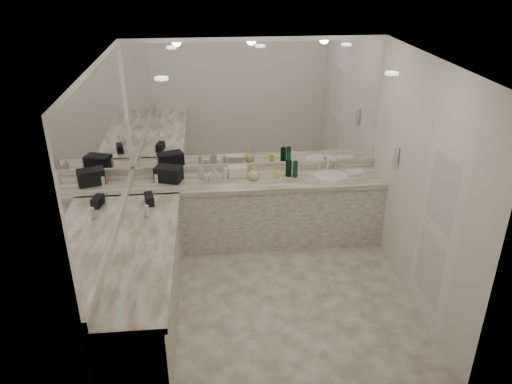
{
  "coord_description": "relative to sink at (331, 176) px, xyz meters",
  "views": [
    {
      "loc": [
        -0.59,
        -4.54,
        3.49
      ],
      "look_at": [
        -0.1,
        0.4,
        1.1
      ],
      "focal_mm": 35.0,
      "sensor_mm": 36.0,
      "label": 1
    }
  ],
  "objects": [
    {
      "name": "door",
      "position": [
        0.64,
        -1.7,
        0.16
      ],
      "size": [
        0.02,
        0.82,
        2.1
      ],
      "primitive_type": "cube",
      "color": "white",
      "rests_on": "wall_right"
    },
    {
      "name": "sink",
      "position": [
        0.0,
        0.0,
        0.0
      ],
      "size": [
        0.44,
        0.44,
        0.03
      ],
      "primitive_type": "cylinder",
      "color": "white",
      "rests_on": "vanity_back_top"
    },
    {
      "name": "ceiling",
      "position": [
        -0.95,
        -1.2,
        1.71
      ],
      "size": [
        3.2,
        3.2,
        0.0
      ],
      "primitive_type": "plane",
      "color": "white",
      "rests_on": "floor"
    },
    {
      "name": "green_bottle_2",
      "position": [
        -0.54,
        0.05,
        0.11
      ],
      "size": [
        0.06,
        0.06,
        0.22
      ],
      "primitive_type": "cylinder",
      "color": "#0D512C",
      "rests_on": "vanity_back_top"
    },
    {
      "name": "hand_towel",
      "position": [
        0.32,
        0.03,
        0.02
      ],
      "size": [
        0.24,
        0.18,
        0.04
      ],
      "primitive_type": "cube",
      "rotation": [
        0.0,
        0.0,
        0.13
      ],
      "color": "white",
      "rests_on": "vanity_back_top"
    },
    {
      "name": "green_bottle_1",
      "position": [
        -0.55,
        0.06,
        0.11
      ],
      "size": [
        0.07,
        0.07,
        0.21
      ],
      "primitive_type": "cylinder",
      "color": "#0D512C",
      "rests_on": "vanity_back_top"
    },
    {
      "name": "backsplash_left",
      "position": [
        -2.53,
        -1.2,
        0.05
      ],
      "size": [
        0.04,
        3.0,
        0.1
      ],
      "primitive_type": "cube",
      "color": "beige",
      "rests_on": "vanity_left_top"
    },
    {
      "name": "wall_phone",
      "position": [
        0.61,
        -0.5,
        0.46
      ],
      "size": [
        0.06,
        0.1,
        0.24
      ],
      "primitive_type": "cube",
      "color": "white",
      "rests_on": "wall_right"
    },
    {
      "name": "floor",
      "position": [
        -0.95,
        -1.2,
        -0.9
      ],
      "size": [
        3.2,
        3.2,
        0.0
      ],
      "primitive_type": "plane",
      "color": "beige",
      "rests_on": "ground"
    },
    {
      "name": "vanity_left_base",
      "position": [
        -2.25,
        -1.5,
        -0.48
      ],
      "size": [
        0.6,
        2.4,
        0.84
      ],
      "primitive_type": "cube",
      "color": "silver",
      "rests_on": "floor"
    },
    {
      "name": "mirror_left",
      "position": [
        -2.54,
        -1.2,
        0.88
      ],
      "size": [
        0.01,
        2.92,
        1.55
      ],
      "primitive_type": "cube",
      "color": "white",
      "rests_on": "wall_left"
    },
    {
      "name": "black_toiletry_bag",
      "position": [
        -2.06,
        0.05,
        0.1
      ],
      "size": [
        0.37,
        0.3,
        0.19
      ],
      "primitive_type": "cube",
      "rotation": [
        0.0,
        0.0,
        -0.32
      ],
      "color": "black",
      "rests_on": "vanity_back_top"
    },
    {
      "name": "amenity_bottle_3",
      "position": [
        -1.35,
        0.07,
        0.07
      ],
      "size": [
        0.06,
        0.06,
        0.14
      ],
      "primitive_type": "cylinder",
      "color": "white",
      "rests_on": "vanity_back_top"
    },
    {
      "name": "wall_left",
      "position": [
        -2.55,
        -1.2,
        0.41
      ],
      "size": [
        0.02,
        3.0,
        2.6
      ],
      "primitive_type": "cube",
      "color": "silver",
      "rests_on": "floor"
    },
    {
      "name": "amenity_bottle_0",
      "position": [
        -0.7,
        -0.0,
        0.06
      ],
      "size": [
        0.07,
        0.07,
        0.11
      ],
      "primitive_type": "cylinder",
      "color": "#F2D84C",
      "rests_on": "vanity_back_top"
    },
    {
      "name": "mirror_back",
      "position": [
        -0.95,
        0.29,
        0.88
      ],
      "size": [
        3.12,
        0.01,
        1.55
      ],
      "primitive_type": "cube",
      "color": "white",
      "rests_on": "wall_back"
    },
    {
      "name": "cream_cosmetic_case",
      "position": [
        -1.2,
        0.09,
        0.07
      ],
      "size": [
        0.25,
        0.16,
        0.14
      ],
      "primitive_type": "cube",
      "rotation": [
        0.0,
        0.0,
        0.06
      ],
      "color": "beige",
      "rests_on": "vanity_back_top"
    },
    {
      "name": "soap_bottle_b",
      "position": [
        -1.5,
        -0.02,
        0.1
      ],
      "size": [
        0.09,
        0.1,
        0.19
      ],
      "primitive_type": "imported",
      "rotation": [
        0.0,
        0.0,
        -0.15
      ],
      "color": "silver",
      "rests_on": "vanity_back_top"
    },
    {
      "name": "amenity_bottle_2",
      "position": [
        -1.59,
        0.02,
        0.04
      ],
      "size": [
        0.07,
        0.07,
        0.07
      ],
      "primitive_type": "cylinder",
      "color": "silver",
      "rests_on": "vanity_back_top"
    },
    {
      "name": "wall_back",
      "position": [
        -0.95,
        0.3,
        0.41
      ],
      "size": [
        3.2,
        0.02,
        2.6
      ],
      "primitive_type": "cube",
      "color": "silver",
      "rests_on": "floor"
    },
    {
      "name": "soap_bottle_c",
      "position": [
        -1.0,
        -0.01,
        0.1
      ],
      "size": [
        0.17,
        0.17,
        0.19
      ],
      "primitive_type": "imported",
      "rotation": [
        0.0,
        0.0,
        -0.2
      ],
      "color": "#DCC582",
      "rests_on": "vanity_back_top"
    },
    {
      "name": "lotion_left",
      "position": [
        -2.25,
        -0.87,
        0.07
      ],
      "size": [
        0.05,
        0.05,
        0.12
      ],
      "primitive_type": "cylinder",
      "color": "white",
      "rests_on": "vanity_left_top"
    },
    {
      "name": "amenity_bottle_1",
      "position": [
        -2.22,
        0.03,
        0.08
      ],
      "size": [
        0.06,
        0.06,
        0.14
      ],
      "primitive_type": "cylinder",
      "color": "#E0B28C",
      "rests_on": "vanity_back_top"
    },
    {
      "name": "vanity_back_base",
      "position": [
        -0.95,
        0.0,
        -0.48
      ],
      "size": [
        3.2,
        0.6,
        0.84
      ],
      "primitive_type": "cube",
      "color": "silver",
      "rests_on": "floor"
    },
    {
      "name": "black_bag_spill",
      "position": [
        -2.25,
        -0.56,
        0.06
      ],
      "size": [
        0.13,
        0.21,
        0.11
      ],
      "primitive_type": "cube",
      "rotation": [
        0.0,
        0.0,
        0.21
      ],
      "color": "black",
      "rests_on": "vanity_left_top"
    },
    {
      "name": "vanity_left_top",
      "position": [
        -2.24,
        -1.5,
        -0.03
      ],
      "size": [
        0.64,
        2.42,
        0.06
      ],
      "primitive_type": "cube",
      "color": "beige",
      "rests_on": "vanity_left_base"
    },
    {
      "name": "backsplash_back",
      "position": [
        -0.95,
        0.28,
        0.05
      ],
      "size": [
        3.2,
        0.04,
        0.1
      ],
      "primitive_type": "cube",
      "color": "beige",
      "rests_on": "vanity_back_top"
    },
    {
      "name": "amenity_bottle_4",
      "position": [
        -2.22,
        0.0,
        0.07
      ],
      "size": [
        0.05,
        0.05,
        0.12
      ],
      "primitive_type": "cylinder",
      "color": "white",
      "rests_on": "vanity_back_top"
    },
    {
      "name": "faucet",
      "position": [
        0.0,
        0.21,
        0.07
      ],
      "size": [
        0.24,
        0.16,
        0.14
      ],
      "primitive_type": "cube",
      "color": "silver",
      "rests_on": "vanity_back_top"
    },
    {
      "name": "wall_right",
      "position": [
        0.65,
        -1.2,
        0.41
      ],
      "size": [
        0.02,
        3.0,
        2.6
      ],
      "primitive_type": "cube",
      "color": "silver",
      "rests_on": "floor"
    },
    {
      "name": "green_bottle_0",
      "position": [
        -0.47,
        0.02,
        0.11
      ],
      "size": [
        0.06,
        0.06,
        0.21
      ],
      "primitive_type": "cylinder",
      "color": "#0D512C",
      "rests_on": "vanity_back_top"
    },
    {
      "name": "soap_bottle_a",
      "position": [
        -1.66,
        0.09,
        0.1
      ],
      "size": [
        0.09,
        0.09,
        0.19
      ],
      "primitive_type": "imported",
      "rotation": [
        0.0,
        0.0,
        0.25
      ],
      "color": "beige",
      "rests_on": "vanity_back_top"
    },
    {
      "name": "vanity_back_top",
      "position": [
        -0.95,
        -0.01,
        -0.03
      ],
      "size": [
        3.2,
        0.64,
        0.06
      ],
      "primitive_type": "cube",
      "color": "beige",
      "rests_on": "vanity_back_base"
    }
  ]
}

